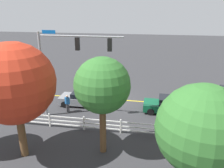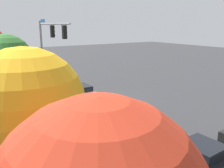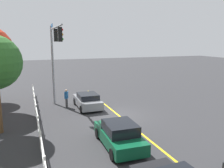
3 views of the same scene
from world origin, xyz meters
The scene contains 10 objects.
ground_plane centered at (0.00, 0.00, 0.00)m, with size 120.00×120.00×0.00m, color #2D2D30.
lane_center_stripe centered at (-4.00, 0.00, 0.00)m, with size 28.00×0.16×0.01m, color gold.
signal_assembly centered at (3.26, 4.52, 5.24)m, with size 6.94×0.38×7.49m.
car_2 centered at (2.94, 1.84, 0.67)m, with size 4.10×1.95×1.36m.
car_3 centered at (-5.37, 2.07, 0.71)m, with size 4.38×2.05×1.49m.
pedestrian centered at (3.70, 3.62, 0.93)m, with size 0.47×0.40×1.69m.
white_rail_fence centered at (-3.00, 6.35, 0.60)m, with size 26.10×0.10×1.15m.
tree_1 centered at (4.27, 10.06, 4.95)m, with size 4.87×4.87×7.41m.
tree_2 centered at (-0.72, 8.78, 4.66)m, with size 3.49×3.49×6.45m.
tree_4 centered at (-6.02, 11.62, 3.85)m, with size 4.33×4.33×6.02m.
Camera 1 is at (-3.46, 21.17, 9.18)m, focal length 35.61 mm.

